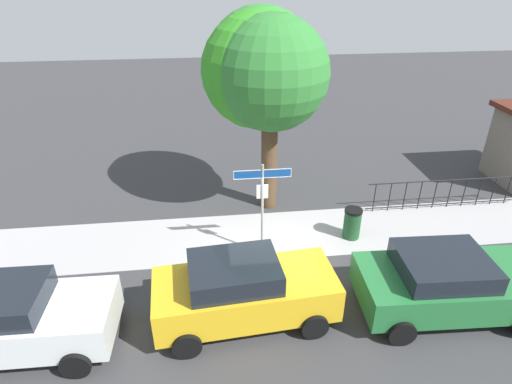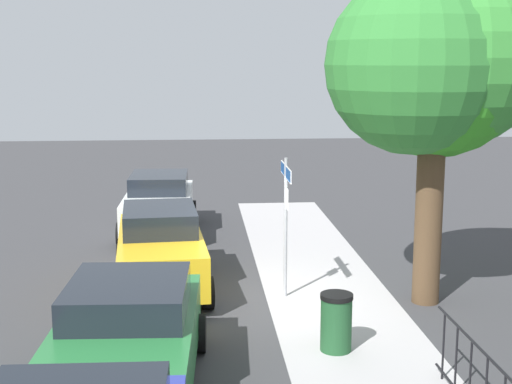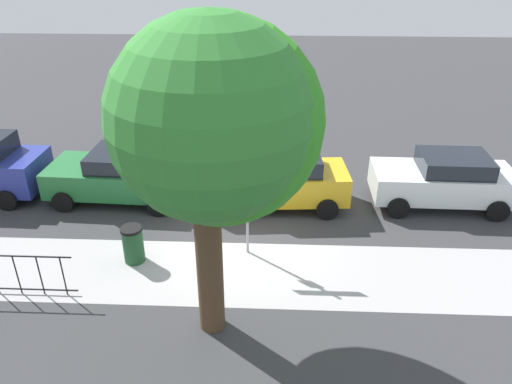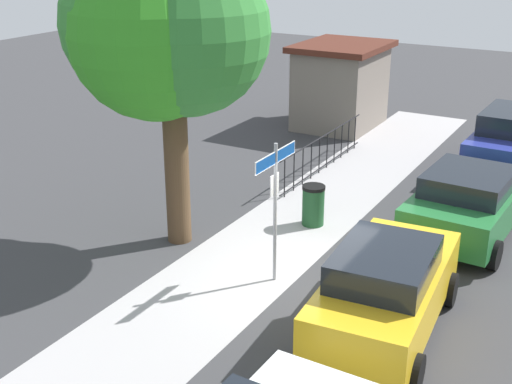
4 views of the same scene
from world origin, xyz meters
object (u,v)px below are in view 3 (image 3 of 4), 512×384
object	(u,v)px
street_sign	(247,183)
shade_tree	(213,118)
car_yellow	(278,180)
trash_bin	(133,244)
car_white	(444,180)
car_green	(121,174)

from	to	relation	value
street_sign	shade_tree	world-z (taller)	shade_tree
street_sign	car_yellow	xyz separation A→B (m)	(-0.77, -2.56, -1.18)
street_sign	trash_bin	bearing A→B (deg)	9.89
car_white	car_green	world-z (taller)	car_white
car_green	trash_bin	distance (m)	3.54
shade_tree	trash_bin	size ratio (longest dim) A/B	6.65
car_green	trash_bin	size ratio (longest dim) A/B	4.43
car_white	car_green	bearing A→B (deg)	1.33
trash_bin	car_green	bearing A→B (deg)	-69.66
car_green	car_yellow	bearing A→B (deg)	179.74
street_sign	car_white	size ratio (longest dim) A/B	0.68
car_yellow	trash_bin	xyz separation A→B (m)	(3.63, 3.06, -0.37)
street_sign	car_yellow	world-z (taller)	street_sign
street_sign	trash_bin	world-z (taller)	street_sign
car_yellow	car_green	distance (m)	4.87
street_sign	car_white	xyz separation A→B (m)	(-5.78, -2.84, -1.20)
street_sign	car_green	size ratio (longest dim) A/B	0.66
trash_bin	shade_tree	bearing A→B (deg)	136.61
street_sign	shade_tree	xyz separation A→B (m)	(0.39, 2.83, 2.65)
street_sign	car_green	bearing A→B (deg)	-34.50
car_white	car_yellow	distance (m)	5.01
street_sign	car_green	xyz separation A→B (m)	(4.09, -2.81, -1.22)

